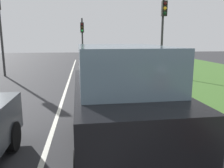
% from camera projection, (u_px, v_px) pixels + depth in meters
% --- Properties ---
extents(ground_plane, '(60.00, 60.00, 0.00)m').
position_uv_depth(ground_plane, '(80.00, 92.00, 10.49)').
color(ground_plane, '#2D2D30').
extents(lane_line_center, '(0.12, 32.00, 0.01)m').
position_uv_depth(lane_line_center, '(65.00, 92.00, 10.41)').
color(lane_line_center, silver).
rests_on(lane_line_center, ground).
extents(lane_line_right_edge, '(0.12, 32.00, 0.01)m').
position_uv_depth(lane_line_right_edge, '(157.00, 90.00, 10.93)').
color(lane_line_right_edge, silver).
rests_on(lane_line_right_edge, ground).
extents(curb_right, '(0.24, 48.00, 0.12)m').
position_uv_depth(curb_right, '(167.00, 88.00, 10.98)').
color(curb_right, '#9E9B93').
rests_on(curb_right, ground).
extents(car_suv_ahead, '(2.07, 4.55, 2.28)m').
position_uv_depth(car_suv_ahead, '(120.00, 98.00, 4.91)').
color(car_suv_ahead, black).
rests_on(car_suv_ahead, ground).
extents(traffic_light_near_right, '(0.32, 0.50, 5.04)m').
position_uv_depth(traffic_light_near_right, '(163.00, 23.00, 14.18)').
color(traffic_light_near_right, '#2D2D2D').
rests_on(traffic_light_near_right, ground).
extents(traffic_light_far_median, '(0.32, 0.50, 4.22)m').
position_uv_depth(traffic_light_far_median, '(82.00, 34.00, 21.11)').
color(traffic_light_far_median, '#2D2D2D').
rests_on(traffic_light_far_median, ground).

